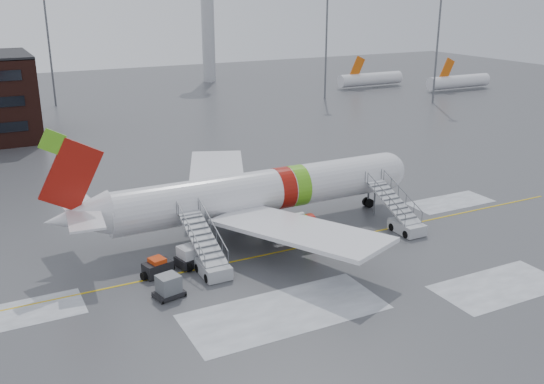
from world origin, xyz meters
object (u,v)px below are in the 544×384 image
pushback_tug (193,257)px  baggage_tractor (158,268)px  airstair_fwd (402,219)px  airliner (253,193)px  uld_container (169,287)px  airstair_aft (209,259)px

pushback_tug → baggage_tractor: bearing=-171.0°
airstair_fwd → baggage_tractor: (-22.71, 1.11, -0.45)m
airliner → uld_container: (-11.02, -9.12, -2.64)m
airliner → baggage_tractor: airliner is taller
airliner → uld_container: 14.54m
airstair_aft → baggage_tractor: bearing=163.9°
airstair_aft → baggage_tractor: (-3.84, 1.11, -0.45)m
pushback_tug → uld_container: size_ratio=1.41×
airstair_fwd → baggage_tractor: size_ratio=2.65×
pushback_tug → airstair_aft: bearing=-63.4°
baggage_tractor → uld_container: bearing=-94.7°
airliner → airstair_aft: 9.77m
airstair_fwd → uld_container: airstair_fwd is taller
airstair_fwd → airstair_aft: size_ratio=1.00×
pushback_tug → uld_container: bearing=-128.7°
airliner → baggage_tractor: 12.33m
pushback_tug → baggage_tractor: 3.09m
airstair_aft → airliner: bearing=43.6°
airstair_fwd → pushback_tug: bearing=175.4°
airstair_fwd → airstair_aft: bearing=180.0°
airliner → uld_container: airliner is taller
uld_container → baggage_tractor: (0.30, 3.70, -0.17)m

